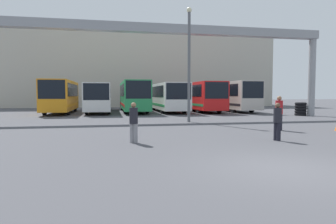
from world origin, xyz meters
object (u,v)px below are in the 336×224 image
at_px(bus_slot_5, 231,95).
at_px(pedestrian_mid_right, 134,121).
at_px(bus_slot_4, 201,95).
at_px(pedestrian_near_left, 279,112).
at_px(bus_slot_2, 133,95).
at_px(bus_slot_1, 99,96).
at_px(bus_slot_3, 168,96).
at_px(pedestrian_near_center, 277,121).
at_px(bus_slot_0, 61,95).
at_px(tire_stack, 301,109).
at_px(lamp_post, 189,60).

distance_m(bus_slot_5, pedestrian_mid_right, 24.37).
relative_size(bus_slot_4, bus_slot_5, 0.95).
bearing_deg(pedestrian_near_left, bus_slot_2, 113.36).
relative_size(bus_slot_1, bus_slot_3, 1.10).
distance_m(bus_slot_1, pedestrian_near_center, 23.26).
height_order(bus_slot_1, bus_slot_3, bus_slot_3).
xyz_separation_m(bus_slot_1, pedestrian_mid_right, (2.07, -21.25, -0.89)).
bearing_deg(bus_slot_2, bus_slot_0, -172.54).
bearing_deg(bus_slot_2, pedestrian_near_center, -78.97).
bearing_deg(bus_slot_3, bus_slot_4, -4.31).
xyz_separation_m(bus_slot_0, tire_stack, (21.99, -7.70, -1.29)).
bearing_deg(tire_stack, pedestrian_near_left, -129.72).
relative_size(pedestrian_mid_right, pedestrian_near_left, 0.87).
xyz_separation_m(pedestrian_mid_right, pedestrian_near_left, (7.97, 2.68, 0.12)).
xyz_separation_m(bus_slot_0, lamp_post, (10.32, -11.89, 2.43)).
distance_m(bus_slot_3, bus_slot_5, 7.46).
distance_m(bus_slot_1, bus_slot_4, 11.22).
bearing_deg(pedestrian_near_left, tire_stack, 54.88).
bearing_deg(pedestrian_near_left, pedestrian_mid_right, -156.82).
distance_m(bus_slot_2, bus_slot_5, 11.20).
height_order(bus_slot_1, bus_slot_4, bus_slot_4).
bearing_deg(lamp_post, bus_slot_5, 55.88).
height_order(bus_slot_5, pedestrian_near_center, bus_slot_5).
bearing_deg(lamp_post, pedestrian_near_left, -58.83).
relative_size(pedestrian_near_center, lamp_post, 0.20).
bearing_deg(bus_slot_0, bus_slot_2, 7.46).
bearing_deg(lamp_post, bus_slot_4, 69.06).
height_order(bus_slot_1, pedestrian_near_center, bus_slot_1).
height_order(bus_slot_2, bus_slot_3, bus_slot_2).
bearing_deg(bus_slot_5, bus_slot_3, 179.89).
height_order(pedestrian_mid_right, tire_stack, pedestrian_mid_right).
distance_m(bus_slot_2, pedestrian_mid_right, 21.34).
xyz_separation_m(bus_slot_1, tire_stack, (18.26, -8.68, -1.14)).
distance_m(pedestrian_mid_right, pedestrian_near_left, 8.41).
xyz_separation_m(bus_slot_0, bus_slot_1, (3.73, 0.98, -0.15)).
xyz_separation_m(bus_slot_3, bus_slot_4, (3.73, -0.28, 0.07)).
height_order(bus_slot_0, bus_slot_3, bus_slot_0).
bearing_deg(pedestrian_near_left, bus_slot_1, 122.99).
xyz_separation_m(bus_slot_4, tire_stack, (7.07, -7.84, -1.25)).
height_order(bus_slot_2, tire_stack, bus_slot_2).
bearing_deg(pedestrian_mid_right, bus_slot_3, 105.24).
bearing_deg(tire_stack, bus_slot_4, 132.02).
height_order(bus_slot_0, bus_slot_2, bus_slot_2).
bearing_deg(bus_slot_4, bus_slot_1, 175.73).
relative_size(bus_slot_1, tire_stack, 10.02).
bearing_deg(tire_stack, pedestrian_mid_right, -142.16).
bearing_deg(bus_slot_4, pedestrian_near_left, -93.71).
height_order(pedestrian_near_left, tire_stack, pedestrian_near_left).
xyz_separation_m(bus_slot_2, pedestrian_near_center, (4.25, -21.83, -1.05)).
distance_m(pedestrian_mid_right, pedestrian_near_center, 5.94).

